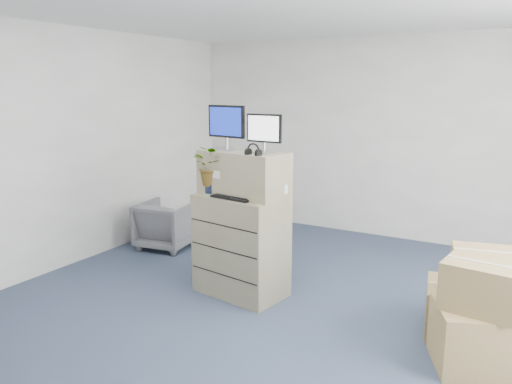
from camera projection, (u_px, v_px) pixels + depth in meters
ground at (272, 341)px, 4.22m from camera, size 7.00×7.00×0.00m
wall_back at (391, 139)px, 6.92m from camera, size 6.00×0.02×2.80m
filing_cabinet_lower at (241, 245)px, 5.10m from camera, size 0.96×0.68×1.04m
filing_cabinet_upper at (244, 173)px, 4.98m from camera, size 0.95×0.58×0.44m
monitor_left at (226, 125)px, 5.01m from camera, size 0.45×0.20×0.45m
monitor_right at (264, 131)px, 4.76m from camera, size 0.38×0.16×0.37m
headphones at (253, 151)px, 4.65m from camera, size 0.15×0.04×0.15m
keyboard at (234, 197)px, 4.87m from camera, size 0.47×0.25×0.02m
mouse at (266, 201)px, 4.70m from camera, size 0.10×0.06×0.03m
water_bottle at (255, 182)px, 4.95m from camera, size 0.08×0.08×0.28m
phone_dock at (237, 190)px, 5.06m from camera, size 0.07×0.06×0.13m
external_drive at (273, 195)px, 4.92m from camera, size 0.21×0.18×0.06m
tissue_box at (275, 188)px, 4.87m from camera, size 0.26×0.18×0.09m
potted_plant at (213, 172)px, 5.04m from camera, size 0.45×0.48×0.40m
office_chair at (166, 223)px, 6.62m from camera, size 0.74×0.71×0.68m
cardboard_boxes at (494, 316)px, 3.97m from camera, size 1.42×1.24×0.85m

